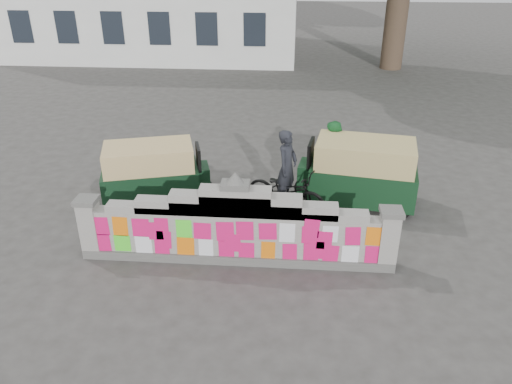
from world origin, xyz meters
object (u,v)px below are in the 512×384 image
at_px(rickshaw_left, 153,173).
at_px(rickshaw_right, 360,172).
at_px(cyclist_bike, 286,191).
at_px(pedestrian, 332,156).
at_px(cyclist_rider, 287,177).

xyz_separation_m(rickshaw_left, rickshaw_right, (5.12, 0.31, 0.07)).
bearing_deg(cyclist_bike, pedestrian, -15.84).
relative_size(cyclist_bike, cyclist_rider, 1.12).
distance_m(cyclist_bike, cyclist_rider, 0.37).
distance_m(cyclist_rider, pedestrian, 1.75).
relative_size(rickshaw_left, rickshaw_right, 0.92).
xyz_separation_m(cyclist_bike, rickshaw_left, (-3.32, 0.28, 0.24)).
xyz_separation_m(cyclist_bike, pedestrian, (1.14, 1.33, 0.39)).
distance_m(cyclist_bike, pedestrian, 1.79).
xyz_separation_m(cyclist_rider, pedestrian, (1.14, 1.33, 0.01)).
relative_size(cyclist_bike, rickshaw_right, 0.67).
xyz_separation_m(cyclist_bike, rickshaw_right, (1.79, 0.59, 0.31)).
relative_size(pedestrian, rickshaw_left, 0.66).
bearing_deg(rickshaw_left, cyclist_bike, -20.44).
bearing_deg(pedestrian, cyclist_bike, -55.63).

